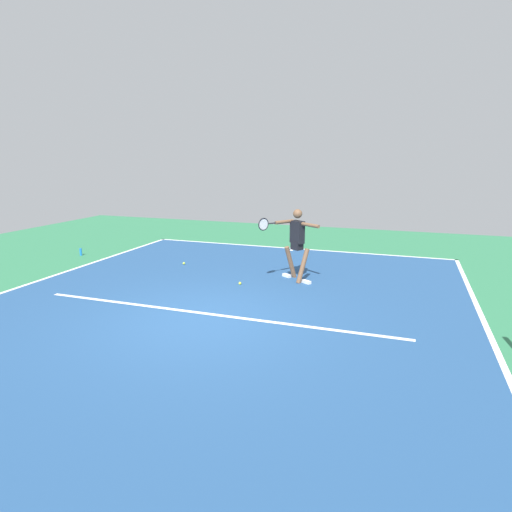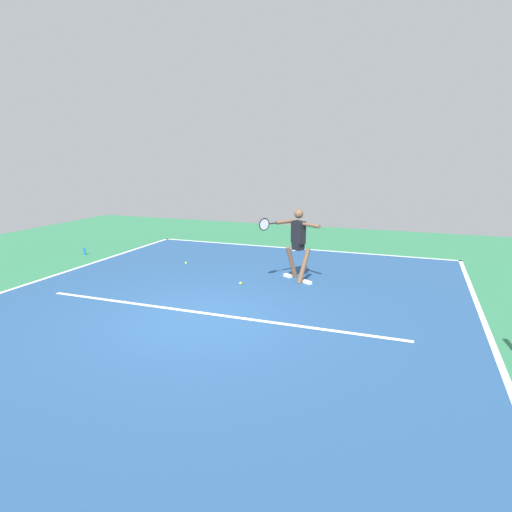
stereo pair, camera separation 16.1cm
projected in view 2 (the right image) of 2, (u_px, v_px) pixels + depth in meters
The scene contains 11 objects.
ground_plane at pixel (202, 319), 8.01m from camera, with size 23.00×23.00×0.00m, color #2D754C.
court_surface at pixel (202, 319), 8.01m from camera, with size 9.88×13.50×0.00m, color navy.
court_line_baseline_near at pixel (296, 249), 14.13m from camera, with size 9.88×0.10×0.01m, color white.
court_line_sideline_left at pixel (499, 361), 6.35m from camera, with size 0.10×13.50×0.01m, color white.
court_line_sideline_right at pixel (6, 291), 9.66m from camera, with size 0.10×13.50×0.01m, color white.
court_line_service at pixel (209, 314), 8.26m from camera, with size 7.41×0.10×0.01m, color white.
court_line_centre_mark at pixel (295, 250), 13.95m from camera, with size 0.10×0.30×0.01m, color white.
tennis_player at pixel (297, 240), 10.26m from camera, with size 1.33×1.08×1.75m.
tennis_ball_near_player at pixel (241, 283), 10.14m from camera, with size 0.07×0.07×0.07m, color #CCE033.
tennis_ball_by_baseline at pixel (186, 263), 12.08m from camera, with size 0.07×0.07×0.07m, color #C6E53D.
water_bottle at pixel (84, 251), 13.23m from camera, with size 0.07×0.07×0.22m, color blue.
Camera 2 is at (-3.56, 6.72, 2.93)m, focal length 30.34 mm.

